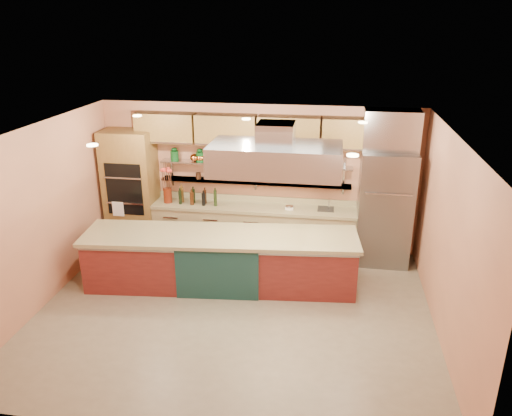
% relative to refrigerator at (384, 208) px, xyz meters
% --- Properties ---
extents(floor, '(6.00, 5.00, 0.02)m').
position_rel_refrigerator_xyz_m(floor, '(-2.35, -2.14, -1.06)').
color(floor, gray).
rests_on(floor, ground).
extents(ceiling, '(6.00, 5.00, 0.02)m').
position_rel_refrigerator_xyz_m(ceiling, '(-2.35, -2.14, 1.75)').
color(ceiling, black).
rests_on(ceiling, wall_back).
extents(wall_back, '(6.00, 0.04, 2.80)m').
position_rel_refrigerator_xyz_m(wall_back, '(-2.35, 0.36, 0.35)').
color(wall_back, tan).
rests_on(wall_back, floor).
extents(wall_front, '(6.00, 0.04, 2.80)m').
position_rel_refrigerator_xyz_m(wall_front, '(-2.35, -4.64, 0.35)').
color(wall_front, tan).
rests_on(wall_front, floor).
extents(wall_left, '(0.04, 5.00, 2.80)m').
position_rel_refrigerator_xyz_m(wall_left, '(-5.35, -2.14, 0.35)').
color(wall_left, tan).
rests_on(wall_left, floor).
extents(wall_right, '(0.04, 5.00, 2.80)m').
position_rel_refrigerator_xyz_m(wall_right, '(0.65, -2.14, 0.35)').
color(wall_right, tan).
rests_on(wall_right, floor).
extents(oven_stack, '(0.95, 0.64, 2.30)m').
position_rel_refrigerator_xyz_m(oven_stack, '(-4.80, 0.04, 0.10)').
color(oven_stack, olive).
rests_on(oven_stack, floor).
extents(refrigerator, '(0.95, 0.72, 2.10)m').
position_rel_refrigerator_xyz_m(refrigerator, '(0.00, 0.00, 0.00)').
color(refrigerator, gray).
rests_on(refrigerator, floor).
extents(back_counter, '(3.84, 0.64, 0.93)m').
position_rel_refrigerator_xyz_m(back_counter, '(-2.40, 0.06, -0.58)').
color(back_counter, tan).
rests_on(back_counter, floor).
extents(wall_shelf_lower, '(3.60, 0.26, 0.03)m').
position_rel_refrigerator_xyz_m(wall_shelf_lower, '(-2.40, 0.23, 0.30)').
color(wall_shelf_lower, '#A6A8AD').
rests_on(wall_shelf_lower, wall_back).
extents(wall_shelf_upper, '(3.60, 0.26, 0.03)m').
position_rel_refrigerator_xyz_m(wall_shelf_upper, '(-2.40, 0.23, 0.65)').
color(wall_shelf_upper, '#A6A8AD').
rests_on(wall_shelf_upper, wall_back).
extents(upper_cabinets, '(4.60, 0.36, 0.55)m').
position_rel_refrigerator_xyz_m(upper_cabinets, '(-2.35, 0.18, 1.30)').
color(upper_cabinets, olive).
rests_on(upper_cabinets, wall_back).
extents(range_hood, '(2.00, 1.00, 0.45)m').
position_rel_refrigerator_xyz_m(range_hood, '(-1.83, -1.32, 1.20)').
color(range_hood, '#A6A8AD').
rests_on(range_hood, ceiling).
extents(ceiling_downlights, '(4.00, 2.80, 0.02)m').
position_rel_refrigerator_xyz_m(ceiling_downlights, '(-2.35, -1.94, 1.72)').
color(ceiling_downlights, '#FFE5A5').
rests_on(ceiling_downlights, ceiling).
extents(island, '(4.50, 1.37, 0.92)m').
position_rel_refrigerator_xyz_m(island, '(-2.73, -1.32, -0.59)').
color(island, maroon).
rests_on(island, floor).
extents(flower_vase, '(0.17, 0.17, 0.28)m').
position_rel_refrigerator_xyz_m(flower_vase, '(-4.06, 0.01, 0.02)').
color(flower_vase, maroon).
rests_on(flower_vase, back_counter).
extents(oil_bottle_cluster, '(0.83, 0.32, 0.26)m').
position_rel_refrigerator_xyz_m(oil_bottle_cluster, '(-3.46, 0.01, 0.01)').
color(oil_bottle_cluster, black).
rests_on(oil_bottle_cluster, back_counter).
extents(kitchen_scale, '(0.15, 0.12, 0.08)m').
position_rel_refrigerator_xyz_m(kitchen_scale, '(-1.72, 0.01, -0.08)').
color(kitchen_scale, white).
rests_on(kitchen_scale, back_counter).
extents(bar_faucet, '(0.03, 0.03, 0.22)m').
position_rel_refrigerator_xyz_m(bar_faucet, '(-1.00, 0.11, -0.01)').
color(bar_faucet, silver).
rests_on(bar_faucet, back_counter).
extents(copper_kettle, '(0.21, 0.21, 0.14)m').
position_rel_refrigerator_xyz_m(copper_kettle, '(-3.56, 0.23, 0.73)').
color(copper_kettle, '#BF632C').
rests_on(copper_kettle, wall_shelf_upper).
extents(green_canister, '(0.19, 0.19, 0.18)m').
position_rel_refrigerator_xyz_m(green_canister, '(-2.77, 0.23, 0.76)').
color(green_canister, '#0E4318').
rests_on(green_canister, wall_shelf_upper).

